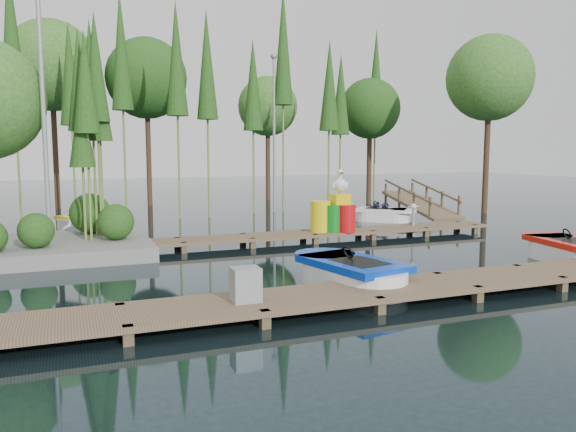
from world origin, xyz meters
name	(u,v)px	position (x,y,z in m)	size (l,w,h in m)	color
ground_plane	(277,261)	(0.00, 0.00, 0.00)	(90.00, 90.00, 0.00)	#1B2C32
near_dock	(362,293)	(0.00, -4.50, 0.23)	(18.00, 1.50, 0.50)	brown
far_dock	(279,236)	(1.00, 2.50, 0.23)	(15.00, 1.20, 0.50)	brown
island	(13,138)	(-6.30, 3.29, 3.18)	(6.20, 4.20, 6.75)	slate
tree_screen	(139,70)	(-2.04, 10.60, 6.12)	(34.42, 18.53, 10.31)	#3F291A
lamp_island	(43,96)	(-5.50, 2.50, 4.26)	(0.30, 0.30, 7.25)	gray
lamp_rear	(274,119)	(4.00, 11.00, 4.26)	(0.30, 0.30, 7.25)	gray
ramp	(421,204)	(9.00, 6.50, 0.59)	(1.50, 3.94, 1.49)	brown
boat_blue	(351,275)	(0.37, -3.35, 0.29)	(1.89, 3.15, 0.99)	white
boat_red	(568,252)	(6.92, -2.93, 0.27)	(1.71, 2.98, 0.95)	white
boat_yellow_far	(90,222)	(-4.28, 8.01, 0.28)	(2.82, 2.43, 1.31)	white
boat_white_far	(383,215)	(6.85, 6.02, 0.26)	(2.61, 2.45, 1.17)	white
utility_cabinet	(246,284)	(-2.28, -4.50, 0.59)	(0.48, 0.41, 0.59)	gray
yellow_barrel	(321,216)	(2.41, 2.50, 0.79)	(0.65, 0.65, 0.97)	yellow
drum_cluster	(341,213)	(3.06, 2.35, 0.88)	(1.14, 1.05, 1.97)	#0C7417
seagull_post	(414,211)	(5.89, 2.50, 0.82)	(0.48, 0.26, 0.76)	gray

